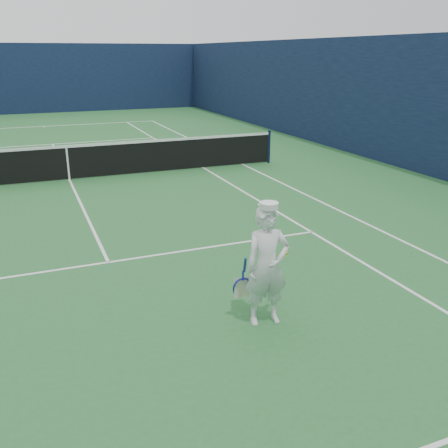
% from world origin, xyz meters
% --- Properties ---
extents(ground, '(80.00, 80.00, 0.00)m').
position_xyz_m(ground, '(0.00, 0.00, 0.00)').
color(ground, '#26642E').
rests_on(ground, ground).
extents(court_markings, '(11.03, 23.83, 0.01)m').
position_xyz_m(court_markings, '(0.00, 0.00, 0.00)').
color(court_markings, white).
rests_on(court_markings, ground).
extents(windscreen_fence, '(20.12, 36.12, 4.00)m').
position_xyz_m(windscreen_fence, '(0.00, 0.00, 2.00)').
color(windscreen_fence, '#0E1A36').
rests_on(windscreen_fence, ground).
extents(tennis_net, '(12.88, 0.09, 1.07)m').
position_xyz_m(tennis_net, '(0.00, 0.00, 0.55)').
color(tennis_net, '#141E4C').
rests_on(tennis_net, ground).
extents(tennis_player, '(0.76, 0.52, 1.69)m').
position_xyz_m(tennis_player, '(1.64, -9.24, 0.83)').
color(tennis_player, white).
rests_on(tennis_player, ground).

